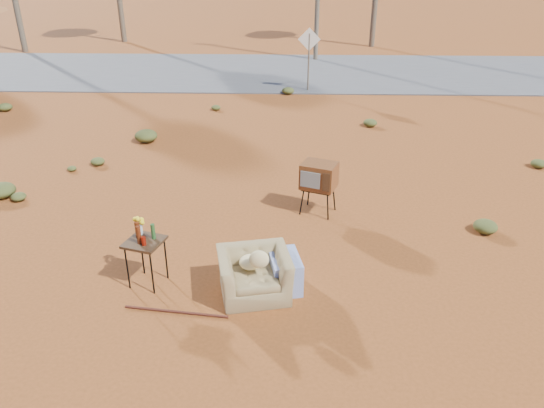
{
  "coord_description": "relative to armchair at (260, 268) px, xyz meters",
  "views": [
    {
      "loc": [
        0.82,
        -6.92,
        4.88
      ],
      "look_at": [
        0.56,
        1.24,
        0.8
      ],
      "focal_mm": 35.0,
      "sensor_mm": 36.0,
      "label": 1
    }
  ],
  "objects": [
    {
      "name": "tv_unit",
      "position": [
        1.0,
        2.71,
        0.35
      ],
      "size": [
        0.79,
        0.72,
        1.05
      ],
      "rotation": [
        0.0,
        0.0,
        -0.37
      ],
      "color": "black",
      "rests_on": "ground"
    },
    {
      "name": "highway",
      "position": [
        -0.42,
        15.2,
        -0.41
      ],
      "size": [
        140.0,
        7.0,
        0.04
      ],
      "primitive_type": "cube",
      "color": "#565659",
      "rests_on": "ground"
    },
    {
      "name": "rusty_bar",
      "position": [
        -1.2,
        -0.56,
        -0.41
      ],
      "size": [
        1.55,
        0.24,
        0.04
      ],
      "primitive_type": "cylinder",
      "rotation": [
        0.0,
        1.57,
        -0.13
      ],
      "color": "#532116",
      "rests_on": "ground"
    },
    {
      "name": "scrub_patch",
      "position": [
        -1.24,
        4.61,
        -0.29
      ],
      "size": [
        17.49,
        8.07,
        0.33
      ],
      "color": "#434920",
      "rests_on": "ground"
    },
    {
      "name": "side_table",
      "position": [
        -1.8,
        0.22,
        0.37
      ],
      "size": [
        0.67,
        0.67,
        1.08
      ],
      "rotation": [
        0.0,
        0.0,
        -0.3
      ],
      "color": "#3B2715",
      "rests_on": "ground"
    },
    {
      "name": "ground",
      "position": [
        -0.42,
        0.2,
        -0.43
      ],
      "size": [
        140.0,
        140.0,
        0.0
      ],
      "primitive_type": "plane",
      "color": "brown",
      "rests_on": "ground"
    },
    {
      "name": "road_sign",
      "position": [
        1.08,
        12.2,
        1.07
      ],
      "size": [
        0.78,
        0.06,
        2.19
      ],
      "color": "brown",
      "rests_on": "ground"
    },
    {
      "name": "armchair",
      "position": [
        0.0,
        0.0,
        0.0
      ],
      "size": [
        1.34,
        1.03,
        0.93
      ],
      "rotation": [
        0.0,
        0.0,
        0.21
      ],
      "color": "#8F794E",
      "rests_on": "ground"
    }
  ]
}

